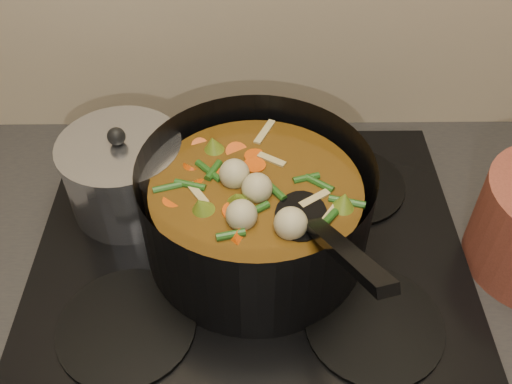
{
  "coord_description": "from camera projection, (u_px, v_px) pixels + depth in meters",
  "views": [
    {
      "loc": [
        0.0,
        1.4,
        1.58
      ],
      "look_at": [
        0.01,
        1.94,
        1.04
      ],
      "focal_mm": 40.0,
      "sensor_mm": 36.0,
      "label": 1
    }
  ],
  "objects": [
    {
      "name": "saucepan",
      "position": [
        125.0,
        174.0,
        0.85
      ],
      "size": [
        0.18,
        0.18,
        0.15
      ],
      "rotation": [
        0.0,
        0.0,
        -0.3
      ],
      "color": "silver",
      "rests_on": "stovetop"
    },
    {
      "name": "stockpot",
      "position": [
        256.0,
        211.0,
        0.78
      ],
      "size": [
        0.33,
        0.41,
        0.23
      ],
      "rotation": [
        0.0,
        0.0,
        0.07
      ],
      "color": "black",
      "rests_on": "stovetop"
    },
    {
      "name": "stovetop",
      "position": [
        250.0,
        252.0,
        0.84
      ],
      "size": [
        0.62,
        0.54,
        0.03
      ],
      "color": "black",
      "rests_on": "counter"
    }
  ]
}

